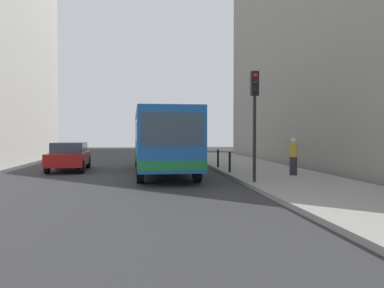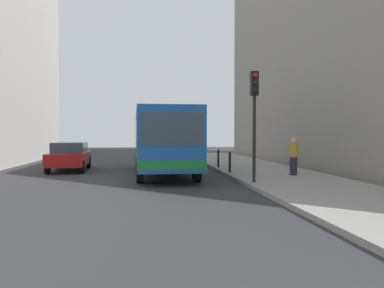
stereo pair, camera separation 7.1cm
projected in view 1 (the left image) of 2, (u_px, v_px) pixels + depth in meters
ground_plane at (156, 179)px, 17.19m from camera, size 80.00×80.00×0.00m
sidewalk at (278, 176)px, 17.85m from camera, size 4.40×40.00×0.15m
building_right at (360, 12)px, 22.35m from camera, size 7.00×32.00×17.40m
bus at (162, 138)px, 19.88m from camera, size 2.76×11.07×3.00m
car_beside_bus at (69, 156)px, 21.09m from camera, size 1.97×4.45×1.48m
traffic_light at (255, 105)px, 14.86m from camera, size 0.28×0.33×4.10m
bollard_near at (230, 162)px, 18.65m from camera, size 0.11×0.11×0.95m
bollard_mid at (218, 158)px, 21.51m from camera, size 0.11×0.11×0.95m
pedestrian_near_signal at (293, 157)px, 17.37m from camera, size 0.38×0.38×1.61m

